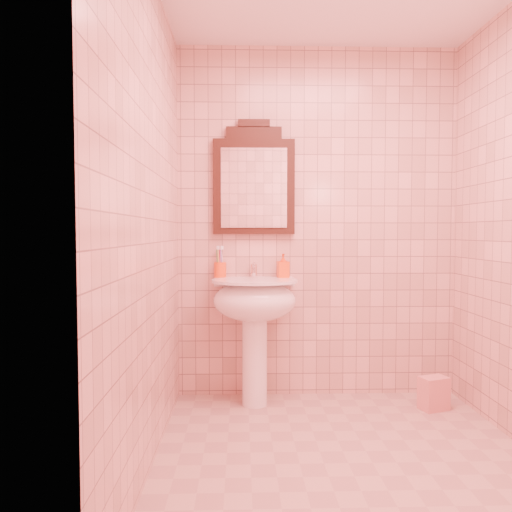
{
  "coord_description": "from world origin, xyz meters",
  "views": [
    {
      "loc": [
        -0.55,
        -2.48,
        1.18
      ],
      "look_at": [
        -0.46,
        0.55,
        1.04
      ],
      "focal_mm": 35.0,
      "sensor_mm": 36.0,
      "label": 1
    }
  ],
  "objects_px": {
    "toothbrush_cup": "(220,269)",
    "towel": "(434,393)",
    "soap_dispenser": "(283,266)",
    "mirror": "(254,182)",
    "pedestal_sink": "(255,309)"
  },
  "relations": [
    {
      "from": "pedestal_sink",
      "to": "mirror",
      "type": "bearing_deg",
      "value": 90.0
    },
    {
      "from": "mirror",
      "to": "toothbrush_cup",
      "type": "height_order",
      "value": "mirror"
    },
    {
      "from": "soap_dispenser",
      "to": "towel",
      "type": "bearing_deg",
      "value": -22.99
    },
    {
      "from": "pedestal_sink",
      "to": "towel",
      "type": "height_order",
      "value": "pedestal_sink"
    },
    {
      "from": "soap_dispenser",
      "to": "toothbrush_cup",
      "type": "bearing_deg",
      "value": 166.81
    },
    {
      "from": "mirror",
      "to": "soap_dispenser",
      "type": "distance_m",
      "value": 0.63
    },
    {
      "from": "pedestal_sink",
      "to": "toothbrush_cup",
      "type": "height_order",
      "value": "toothbrush_cup"
    },
    {
      "from": "toothbrush_cup",
      "to": "towel",
      "type": "height_order",
      "value": "toothbrush_cup"
    },
    {
      "from": "soap_dispenser",
      "to": "towel",
      "type": "height_order",
      "value": "soap_dispenser"
    },
    {
      "from": "toothbrush_cup",
      "to": "towel",
      "type": "relative_size",
      "value": 0.91
    },
    {
      "from": "pedestal_sink",
      "to": "towel",
      "type": "relative_size",
      "value": 3.95
    },
    {
      "from": "towel",
      "to": "mirror",
      "type": "bearing_deg",
      "value": 165.01
    },
    {
      "from": "mirror",
      "to": "soap_dispenser",
      "type": "relative_size",
      "value": 4.76
    },
    {
      "from": "soap_dispenser",
      "to": "mirror",
      "type": "bearing_deg",
      "value": 152.39
    },
    {
      "from": "towel",
      "to": "toothbrush_cup",
      "type": "bearing_deg",
      "value": 168.78
    }
  ]
}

